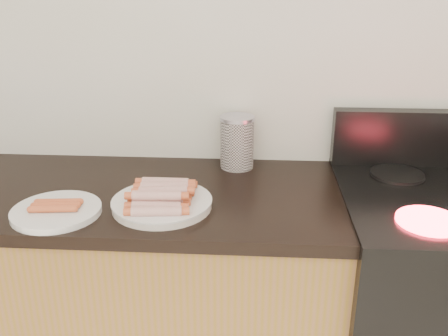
# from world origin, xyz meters

# --- Properties ---
(wall_back) EXTENTS (4.00, 0.04, 2.60)m
(wall_back) POSITION_xyz_m (0.00, 2.00, 1.30)
(wall_back) COLOR silver
(wall_back) RESTS_ON ground
(cabinet_base) EXTENTS (2.20, 0.59, 0.86)m
(cabinet_base) POSITION_xyz_m (-0.70, 1.69, 0.43)
(cabinet_base) COLOR brown
(cabinet_base) RESTS_ON floor
(counter_slab) EXTENTS (2.20, 0.62, 0.04)m
(counter_slab) POSITION_xyz_m (-0.70, 1.69, 0.88)
(counter_slab) COLOR black
(counter_slab) RESTS_ON cabinet_base
(stove) EXTENTS (0.76, 0.65, 0.91)m
(stove) POSITION_xyz_m (0.78, 1.68, 0.46)
(stove) COLOR black
(stove) RESTS_ON floor
(stove_panel) EXTENTS (0.76, 0.06, 0.20)m
(stove_panel) POSITION_xyz_m (0.78, 1.96, 1.01)
(stove_panel) COLOR black
(stove_panel) RESTS_ON stove
(burner_near_left) EXTENTS (0.18, 0.18, 0.01)m
(burner_near_left) POSITION_xyz_m (0.61, 1.51, 0.92)
(burner_near_left) COLOR #FF1E2D
(burner_near_left) RESTS_ON stove
(burner_far_left) EXTENTS (0.18, 0.18, 0.01)m
(burner_far_left) POSITION_xyz_m (0.61, 1.84, 0.92)
(burner_far_left) COLOR black
(burner_far_left) RESTS_ON stove
(main_plate) EXTENTS (0.31, 0.31, 0.02)m
(main_plate) POSITION_xyz_m (-0.15, 1.57, 0.91)
(main_plate) COLOR white
(main_plate) RESTS_ON counter_slab
(side_plate) EXTENTS (0.34, 0.34, 0.02)m
(side_plate) POSITION_xyz_m (-0.45, 1.51, 0.91)
(side_plate) COLOR white
(side_plate) RESTS_ON counter_slab
(hotdog_pile) EXTENTS (0.14, 0.23, 0.06)m
(hotdog_pile) POSITION_xyz_m (-0.15, 1.57, 0.94)
(hotdog_pile) COLOR maroon
(hotdog_pile) RESTS_ON main_plate
(plain_sausages) EXTENTS (0.13, 0.08, 0.02)m
(plain_sausages) POSITION_xyz_m (-0.45, 1.51, 0.93)
(plain_sausages) COLOR #CC5F37
(plain_sausages) RESTS_ON side_plate
(canister) EXTENTS (0.12, 0.12, 0.19)m
(canister) POSITION_xyz_m (0.06, 1.92, 1.00)
(canister) COLOR silver
(canister) RESTS_ON counter_slab
(mug) EXTENTS (0.11, 0.11, 0.10)m
(mug) POSITION_xyz_m (0.06, 1.92, 0.95)
(mug) COLOR silver
(mug) RESTS_ON counter_slab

